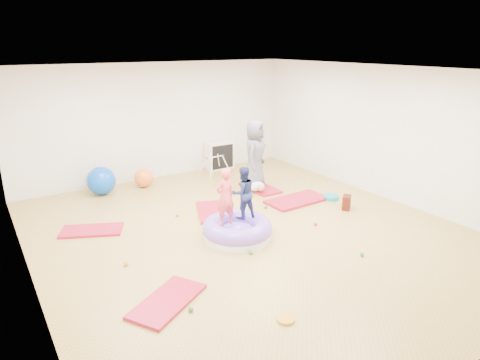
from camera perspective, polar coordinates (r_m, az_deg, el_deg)
room at (r=7.21m, az=1.29°, el=3.17°), size 7.01×8.01×2.81m
gym_mat_front_left at (r=5.85m, az=-9.66°, el=-15.63°), size 1.22×1.03×0.05m
gym_mat_mid_left at (r=8.15m, az=-19.17°, el=-6.36°), size 1.18×0.93×0.04m
gym_mat_center_back at (r=8.54m, az=-3.69°, el=-4.23°), size 0.95×1.25×0.05m
gym_mat_right at (r=9.20m, az=7.60°, el=-2.68°), size 1.35×0.71×0.06m
gym_mat_rear_right at (r=9.90m, az=2.70°, el=-1.05°), size 0.55×1.07×0.04m
inflatable_cushion at (r=7.41m, az=-0.35°, el=-6.68°), size 1.21×1.21×0.38m
child_pink at (r=7.07m, az=-2.00°, el=-1.88°), size 0.38×0.26×0.99m
child_navy at (r=7.35m, az=0.38°, el=-1.34°), size 0.48×0.39×0.93m
adult_caregiver at (r=9.66m, az=1.98°, el=3.41°), size 0.90×0.86×1.56m
infant at (r=9.58m, az=2.37°, el=-0.87°), size 0.37×0.37×0.22m
ball_pit_balls at (r=7.67m, az=2.16°, el=-6.77°), size 4.68×3.14×0.07m
exercise_ball_blue at (r=9.94m, az=-18.02°, el=-0.09°), size 0.63×0.63×0.63m
exercise_ball_orange at (r=10.22m, az=-12.72°, el=0.29°), size 0.44×0.44×0.44m
infant_play_gym at (r=10.89m, az=-3.34°, el=2.36°), size 0.63×0.60×0.49m
cube_shelf at (r=11.40m, az=-2.74°, el=3.28°), size 0.73×0.36×0.73m
balance_disc at (r=9.46m, az=12.02°, el=-2.25°), size 0.35×0.35×0.08m
backpack at (r=8.93m, az=14.02°, el=-2.92°), size 0.29×0.27×0.29m
yellow_toy at (r=5.50m, az=6.13°, el=-17.98°), size 0.22×0.22×0.03m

